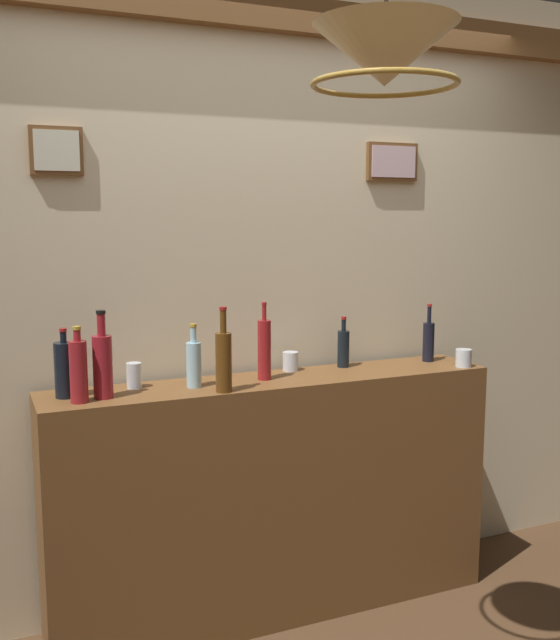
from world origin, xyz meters
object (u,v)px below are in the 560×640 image
object	(u,v)px
glass_tumbler_rocks	(134,375)
glass_tumbler_shot	(291,361)
liquor_bottle_tequila	(343,347)
liquor_bottle_amaro	(103,364)
liquor_bottle_brandy	(194,363)
liquor_bottle_whiskey	(78,370)
liquor_bottle_vodka	(65,369)
liquor_bottle_gin	(224,360)
glass_tumbler_highball	(464,358)
liquor_bottle_sherry	(264,349)
pendant_lamp	(385,57)
liquor_bottle_port	(428,340)

from	to	relation	value
glass_tumbler_rocks	glass_tumbler_shot	xyz separation A→B (m)	(0.69, 0.05, -0.01)
liquor_bottle_tequila	liquor_bottle_amaro	distance (m)	1.07
liquor_bottle_brandy	glass_tumbler_rocks	world-z (taller)	liquor_bottle_brandy
liquor_bottle_whiskey	glass_tumbler_rocks	xyz separation A→B (m)	(0.23, 0.14, -0.07)
liquor_bottle_tequila	liquor_bottle_vodka	bearing A→B (deg)	-176.77
liquor_bottle_gin	liquor_bottle_whiskey	size ratio (longest dim) A/B	1.18
liquor_bottle_brandy	liquor_bottle_vodka	size ratio (longest dim) A/B	0.97
glass_tumbler_rocks	glass_tumbler_highball	world-z (taller)	glass_tumbler_rocks
liquor_bottle_whiskey	liquor_bottle_tequila	world-z (taller)	liquor_bottle_whiskey
liquor_bottle_whiskey	liquor_bottle_amaro	size ratio (longest dim) A/B	0.85
liquor_bottle_sherry	pendant_lamp	distance (m)	1.31
liquor_bottle_port	glass_tumbler_highball	distance (m)	0.19
glass_tumbler_highball	glass_tumbler_shot	world-z (taller)	glass_tumbler_shot
glass_tumbler_shot	liquor_bottle_gin	bearing A→B (deg)	-147.82
glass_tumbler_highball	liquor_bottle_gin	bearing A→B (deg)	-179.37
glass_tumbler_shot	pendant_lamp	world-z (taller)	pendant_lamp
liquor_bottle_whiskey	glass_tumbler_highball	distance (m)	1.65
glass_tumbler_rocks	glass_tumbler_shot	world-z (taller)	glass_tumbler_rocks
liquor_bottle_whiskey	glass_tumbler_shot	size ratio (longest dim) A/B	3.38
liquor_bottle_gin	liquor_bottle_vodka	size ratio (longest dim) A/B	1.26
liquor_bottle_whiskey	glass_tumbler_highball	bearing A→B (deg)	-1.50
liquor_bottle_whiskey	liquor_bottle_sherry	world-z (taller)	liquor_bottle_sherry
liquor_bottle_sherry	liquor_bottle_tequila	bearing A→B (deg)	12.11
glass_tumbler_shot	pendant_lamp	bearing A→B (deg)	-99.17
liquor_bottle_vodka	liquor_bottle_amaro	size ratio (longest dim) A/B	0.79
glass_tumbler_shot	pendant_lamp	distance (m)	1.45
liquor_bottle_vodka	pendant_lamp	distance (m)	1.55
liquor_bottle_vodka	glass_tumbler_highball	xyz separation A→B (m)	(1.68, -0.14, -0.07)
liquor_bottle_vodka	glass_tumbler_highball	bearing A→B (deg)	-4.75
liquor_bottle_vodka	liquor_bottle_port	xyz separation A→B (m)	(1.61, 0.02, -0.01)
liquor_bottle_port	pendant_lamp	world-z (taller)	pendant_lamp
liquor_bottle_brandy	liquor_bottle_port	xyz separation A→B (m)	(1.13, 0.06, 0.00)
liquor_bottle_gin	glass_tumbler_shot	distance (m)	0.46
liquor_bottle_brandy	liquor_bottle_gin	xyz separation A→B (m)	(0.08, -0.12, 0.03)
glass_tumbler_highball	glass_tumbler_shot	distance (m)	0.77
liquor_bottle_tequila	glass_tumbler_shot	distance (m)	0.25
liquor_bottle_tequila	liquor_bottle_whiskey	bearing A→B (deg)	-171.93
liquor_bottle_vodka	liquor_bottle_brandy	bearing A→B (deg)	-3.86
liquor_bottle_vodka	liquor_bottle_amaro	xyz separation A→B (m)	(0.13, -0.06, 0.02)
liquor_bottle_brandy	glass_tumbler_shot	bearing A→B (deg)	14.78
liquor_bottle_amaro	liquor_bottle_sherry	bearing A→B (deg)	3.85
liquor_bottle_sherry	pendant_lamp	world-z (taller)	pendant_lamp
pendant_lamp	liquor_bottle_port	bearing A→B (deg)	48.33
liquor_bottle_tequila	glass_tumbler_rocks	size ratio (longest dim) A/B	2.26
liquor_bottle_brandy	liquor_bottle_tequila	distance (m)	0.72
liquor_bottle_gin	glass_tumbler_highball	distance (m)	1.12
glass_tumbler_rocks	glass_tumbler_highball	bearing A→B (deg)	-7.34
liquor_bottle_vodka	liquor_bottle_tequila	bearing A→B (deg)	3.23
liquor_bottle_port	glass_tumbler_rocks	world-z (taller)	liquor_bottle_port
liquor_bottle_gin	glass_tumbler_highball	bearing A→B (deg)	0.63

